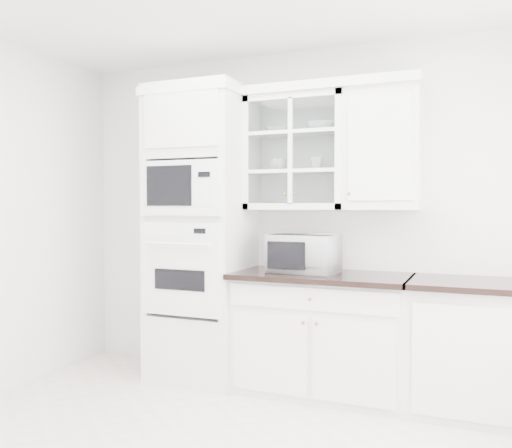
% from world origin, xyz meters
% --- Properties ---
extents(room_shell, '(4.00, 3.50, 2.70)m').
position_xyz_m(room_shell, '(0.00, 0.43, 1.78)').
color(room_shell, white).
rests_on(room_shell, ground).
extents(oven_column, '(0.76, 0.68, 2.40)m').
position_xyz_m(oven_column, '(-0.75, 1.42, 1.20)').
color(oven_column, white).
rests_on(oven_column, ground).
extents(base_cabinet_run, '(1.32, 0.67, 0.92)m').
position_xyz_m(base_cabinet_run, '(0.28, 1.45, 0.46)').
color(base_cabinet_run, white).
rests_on(base_cabinet_run, ground).
extents(extra_base_cabinet, '(0.72, 0.67, 0.92)m').
position_xyz_m(extra_base_cabinet, '(1.28, 1.45, 0.46)').
color(extra_base_cabinet, white).
rests_on(extra_base_cabinet, ground).
extents(upper_cabinet_glass, '(0.80, 0.33, 0.90)m').
position_xyz_m(upper_cabinet_glass, '(0.03, 1.58, 1.85)').
color(upper_cabinet_glass, white).
rests_on(upper_cabinet_glass, room_shell).
extents(upper_cabinet_solid, '(0.55, 0.33, 0.90)m').
position_xyz_m(upper_cabinet_solid, '(0.71, 1.58, 1.85)').
color(upper_cabinet_solid, white).
rests_on(upper_cabinet_solid, room_shell).
extents(crown_molding, '(2.14, 0.38, 0.07)m').
position_xyz_m(crown_molding, '(-0.07, 1.56, 2.33)').
color(crown_molding, white).
rests_on(crown_molding, room_shell).
extents(countertop_microwave, '(0.53, 0.45, 0.29)m').
position_xyz_m(countertop_microwave, '(0.14, 1.44, 1.07)').
color(countertop_microwave, white).
rests_on(countertop_microwave, base_cabinet_run).
extents(bowl_a, '(0.24, 0.24, 0.05)m').
position_xyz_m(bowl_a, '(-0.14, 1.59, 2.03)').
color(bowl_a, white).
rests_on(bowl_a, upper_cabinet_glass).
extents(bowl_b, '(0.26, 0.26, 0.07)m').
position_xyz_m(bowl_b, '(0.22, 1.59, 2.04)').
color(bowl_b, white).
rests_on(bowl_b, upper_cabinet_glass).
extents(cup_a, '(0.13, 0.13, 0.10)m').
position_xyz_m(cup_a, '(-0.14, 1.60, 1.76)').
color(cup_a, white).
rests_on(cup_a, upper_cabinet_glass).
extents(cup_b, '(0.11, 0.11, 0.10)m').
position_xyz_m(cup_b, '(0.20, 1.57, 1.76)').
color(cup_b, white).
rests_on(cup_b, upper_cabinet_glass).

